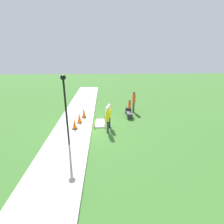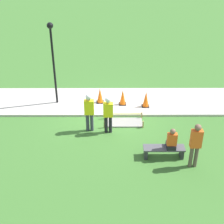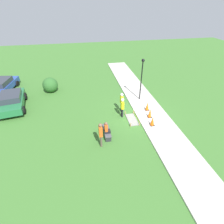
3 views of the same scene
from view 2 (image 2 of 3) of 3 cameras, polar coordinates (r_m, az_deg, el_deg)
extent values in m
plane|color=#3D702D|center=(15.60, -0.71, -0.77)|extent=(60.00, 60.00, 0.00)
cube|color=#BCB7AD|center=(16.69, -0.68, 1.77)|extent=(28.00, 2.60, 0.10)
cube|color=gray|center=(15.14, 1.93, -1.75)|extent=(1.65, 0.73, 0.06)
cube|color=tan|center=(15.42, 4.96, -0.58)|extent=(0.05, 0.05, 0.33)
cube|color=tan|center=(15.37, -1.19, -0.59)|extent=(0.05, 0.05, 0.33)
cube|color=tan|center=(14.82, 5.18, -2.07)|extent=(0.05, 0.05, 0.33)
cube|color=tan|center=(14.76, -1.23, -2.09)|extent=(0.05, 0.05, 0.33)
cube|color=yellow|center=(15.33, 1.90, -0.32)|extent=(1.65, 0.00, 0.04)
cube|color=black|center=(16.26, 5.58, 0.99)|extent=(0.34, 0.34, 0.02)
cone|color=orange|center=(16.07, 5.65, 2.18)|extent=(0.29, 0.29, 0.75)
cube|color=black|center=(16.37, 1.77, 1.36)|extent=(0.34, 0.34, 0.02)
cone|color=orange|center=(16.18, 1.79, 2.53)|extent=(0.29, 0.29, 0.74)
cube|color=black|center=(16.53, -1.99, 1.68)|extent=(0.34, 0.34, 0.02)
cone|color=orange|center=(16.34, -2.01, 2.82)|extent=(0.29, 0.29, 0.73)
cube|color=#2D2D33|center=(13.41, 11.48, -6.62)|extent=(0.12, 0.40, 0.39)
cube|color=#2D2D33|center=(13.20, 5.62, -6.74)|extent=(0.12, 0.40, 0.39)
cube|color=#4C4C51|center=(13.15, 8.65, -5.93)|extent=(1.57, 0.44, 0.06)
cube|color=black|center=(13.12, 9.76, -5.49)|extent=(0.34, 0.44, 0.18)
cube|color=#E55B1E|center=(12.86, 9.94, -4.50)|extent=(0.36, 0.20, 0.50)
sphere|color=brown|center=(12.66, 10.09, -3.20)|extent=(0.21, 0.21, 0.21)
cylinder|color=#383D47|center=(14.49, -3.37, -1.69)|extent=(0.14, 0.14, 0.82)
cylinder|color=#383D47|center=(14.50, -4.08, -1.69)|extent=(0.14, 0.14, 0.82)
cube|color=yellow|center=(14.11, -3.83, 0.80)|extent=(0.40, 0.22, 0.65)
sphere|color=tan|center=(13.89, -3.89, 2.34)|extent=(0.22, 0.22, 0.22)
sphere|color=white|center=(13.86, -3.90, 2.56)|extent=(0.26, 0.26, 0.26)
cylinder|color=black|center=(14.36, -0.27, -2.04)|extent=(0.14, 0.14, 0.79)
cylinder|color=black|center=(14.36, -0.99, -2.04)|extent=(0.14, 0.14, 0.79)
cube|color=yellow|center=(13.98, -0.64, 0.38)|extent=(0.40, 0.22, 0.63)
sphere|color=tan|center=(13.77, -0.65, 1.87)|extent=(0.21, 0.21, 0.21)
sphere|color=white|center=(13.74, -0.66, 2.09)|extent=(0.25, 0.25, 0.25)
cylinder|color=brown|center=(12.92, 13.79, -7.20)|extent=(0.14, 0.14, 0.89)
cylinder|color=brown|center=(12.88, 13.00, -7.22)|extent=(0.14, 0.14, 0.89)
cube|color=#E55B1E|center=(12.43, 13.84, -4.33)|extent=(0.40, 0.22, 0.71)
sphere|color=brown|center=(12.16, 14.12, -2.52)|extent=(0.24, 0.24, 0.24)
cylinder|color=black|center=(15.91, -9.62, 7.33)|extent=(0.10, 0.10, 3.66)
sphere|color=black|center=(15.23, -10.28, 13.95)|extent=(0.28, 0.28, 0.28)
camera|label=1|loc=(17.10, -43.46, 12.37)|focal=28.00mm
camera|label=3|loc=(14.58, 57.02, 18.53)|focal=28.00mm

